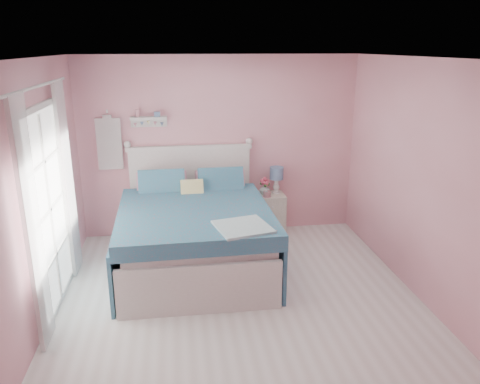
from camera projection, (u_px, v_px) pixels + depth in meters
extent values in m
plane|color=silver|center=(241.00, 307.00, 5.07)|extent=(4.50, 4.50, 0.00)
plane|color=#D2858F|center=(220.00, 147.00, 6.80)|extent=(4.00, 0.00, 4.00)
plane|color=#D2858F|center=(300.00, 316.00, 2.55)|extent=(4.00, 0.00, 4.00)
plane|color=#D2858F|center=(32.00, 202.00, 4.41)|extent=(0.00, 4.50, 4.50)
plane|color=#D2858F|center=(429.00, 185.00, 4.94)|extent=(0.00, 4.50, 4.50)
plane|color=white|center=(242.00, 58.00, 4.29)|extent=(4.50, 4.50, 0.00)
cube|color=silver|center=(195.00, 249.00, 5.94)|extent=(1.74, 2.27, 0.49)
cube|color=silver|center=(195.00, 225.00, 5.84)|extent=(1.68, 2.21, 0.16)
cube|color=silver|center=(191.00, 192.00, 6.89)|extent=(1.73, 0.07, 1.28)
cube|color=silver|center=(189.00, 148.00, 6.68)|extent=(1.79, 0.09, 0.06)
cube|color=silver|center=(200.00, 290.00, 4.87)|extent=(1.73, 0.06, 0.56)
cube|color=teal|center=(195.00, 216.00, 5.65)|extent=(1.86, 2.02, 0.18)
cube|color=pink|center=(162.00, 186.00, 6.47)|extent=(0.69, 0.29, 0.43)
cube|color=pink|center=(220.00, 184.00, 6.57)|extent=(0.69, 0.29, 0.43)
cube|color=#CCBC59|center=(192.00, 191.00, 6.26)|extent=(0.30, 0.22, 0.31)
cube|color=silver|center=(269.00, 214.00, 6.98)|extent=(0.43, 0.40, 0.62)
cube|color=silver|center=(272.00, 207.00, 6.75)|extent=(0.37, 0.02, 0.16)
sphere|color=white|center=(272.00, 207.00, 6.72)|extent=(0.03, 0.03, 0.03)
cylinder|color=white|center=(276.00, 192.00, 6.94)|extent=(0.13, 0.13, 0.02)
cylinder|color=white|center=(276.00, 185.00, 6.90)|extent=(0.06, 0.06, 0.22)
cylinder|color=#647FA6|center=(277.00, 173.00, 6.85)|extent=(0.20, 0.20, 0.18)
imported|color=silver|center=(265.00, 189.00, 6.85)|extent=(0.20, 0.20, 0.16)
imported|color=#D08B91|center=(267.00, 194.00, 6.75)|extent=(0.14, 0.14, 0.09)
sphere|color=#D94A67|center=(265.00, 179.00, 6.80)|extent=(0.06, 0.06, 0.06)
sphere|color=#D94A67|center=(267.00, 181.00, 6.84)|extent=(0.06, 0.06, 0.06)
sphere|color=#D94A67|center=(262.00, 181.00, 6.82)|extent=(0.06, 0.06, 0.06)
sphere|color=#D94A67|center=(267.00, 183.00, 6.80)|extent=(0.06, 0.06, 0.06)
sphere|color=#D94A67|center=(263.00, 183.00, 6.80)|extent=(0.06, 0.06, 0.06)
cube|color=silver|center=(149.00, 118.00, 6.46)|extent=(0.50, 0.14, 0.04)
cube|color=silver|center=(149.00, 123.00, 6.54)|extent=(0.50, 0.03, 0.12)
cylinder|color=#D18C99|center=(137.00, 113.00, 6.42)|extent=(0.06, 0.06, 0.10)
cube|color=#647FA6|center=(157.00, 114.00, 6.46)|extent=(0.08, 0.06, 0.07)
cube|color=white|center=(109.00, 144.00, 6.50)|extent=(0.34, 0.03, 0.72)
cube|color=silver|center=(36.00, 108.00, 4.55)|extent=(0.04, 1.32, 0.06)
cube|color=silver|center=(61.00, 299.00, 5.18)|extent=(0.04, 1.32, 0.06)
cube|color=silver|center=(32.00, 236.00, 4.28)|extent=(0.04, 0.06, 2.10)
cube|color=silver|center=(63.00, 194.00, 5.47)|extent=(0.04, 0.06, 2.10)
cube|color=white|center=(49.00, 210.00, 4.86)|extent=(0.02, 1.20, 2.04)
cube|color=white|center=(33.00, 227.00, 4.14)|extent=(0.04, 0.40, 2.32)
cube|color=white|center=(68.00, 181.00, 5.54)|extent=(0.04, 0.40, 2.32)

